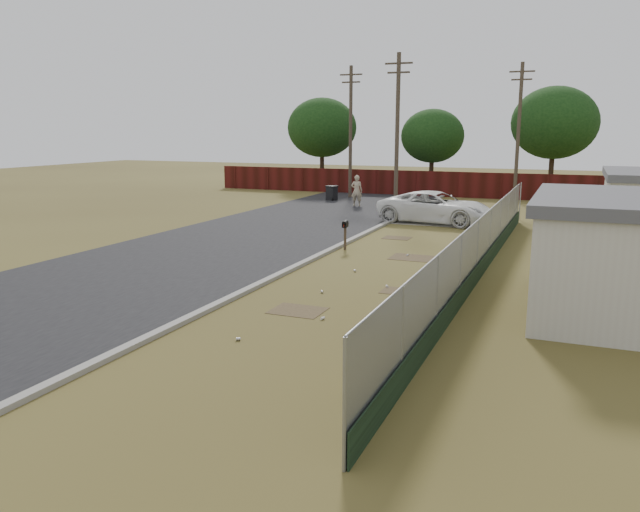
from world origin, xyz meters
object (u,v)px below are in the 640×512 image
at_px(fire_hydrant, 377,369).
at_px(trash_bin, 332,193).
at_px(pickup_truck, 436,207).
at_px(pedestrian, 357,191).
at_px(mailbox, 345,227).

relative_size(fire_hydrant, trash_bin, 0.94).
distance_m(pickup_truck, pedestrian, 8.06).
bearing_deg(fire_hydrant, pickup_truck, 99.26).
xyz_separation_m(fire_hydrant, pedestrian, (-9.60, 26.57, 0.53)).
relative_size(pickup_truck, pedestrian, 3.02).
distance_m(fire_hydrant, trash_bin, 31.45).
bearing_deg(pickup_truck, pedestrian, 56.15).
height_order(pickup_truck, trash_bin, pickup_truck).
distance_m(mailbox, pickup_truck, 8.76).
bearing_deg(pickup_truck, mailbox, 174.72).
height_order(mailbox, pedestrian, pedestrian).
xyz_separation_m(fire_hydrant, mailbox, (-5.30, 12.76, 0.49)).
bearing_deg(fire_hydrant, mailbox, 112.55).
distance_m(pedestrian, trash_bin, 3.58).
bearing_deg(trash_bin, mailbox, -66.90).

